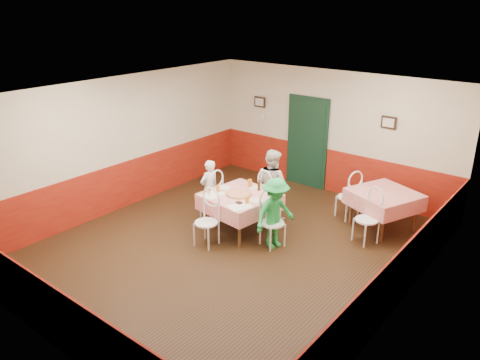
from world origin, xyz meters
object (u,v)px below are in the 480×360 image
Objects in this scene: second_table at (383,210)px; chair_right at (273,223)px; chair_far at (270,197)px; wallet at (239,203)px; main_table at (240,213)px; diner_far at (272,184)px; chair_second_a at (348,197)px; glass_c at (250,183)px; glass_a at (218,189)px; glass_b at (247,200)px; beer_bottle at (259,186)px; chair_near at (206,223)px; diner_right at (275,213)px; pizza at (239,194)px; chair_second_b at (367,220)px; diner_left at (209,189)px; chair_left at (211,197)px.

second_table is 2.31m from chair_right.
wallet is (0.14, -1.19, 0.32)m from chair_far.
diner_far is at bearing 82.79° from main_table.
chair_far is 1.59m from chair_second_a.
glass_c is at bearing 100.75° from main_table.
glass_a reaches higher than wallet.
glass_b is at bearing -34.81° from main_table.
beer_bottle reaches higher than wallet.
glass_c is at bearing 123.68° from glass_b.
diner_right is at bearing 30.22° from chair_near.
diner_far is at bearing 82.56° from pizza.
chair_second_b is (2.21, 1.92, 0.00)m from chair_near.
chair_right is at bearing -123.12° from second_table.
diner_left is (-0.89, 0.14, -0.17)m from pizza.
chair_far is at bearing 67.06° from glass_c.
pizza is 2.34× the size of beer_bottle.
diner_right reaches higher than pizza.
chair_far reaches higher than second_table.
main_table is 2.28m from chair_second_a.
pizza is at bearing 136.71° from wallet.
chair_near is at bearing -118.34° from wallet.
chair_second_b is 1.95× the size of pizza.
beer_bottle is at bearing 101.29° from chair_far.
glass_b reaches higher than second_table.
chair_left is 1.95× the size of pizza.
glass_c is at bearing 78.44° from diner_far.
pizza is 0.91m from diner_right.
chair_far is at bearing 76.86° from chair_near.
diner_right is at bearing 91.36° from diner_left.
wallet is (1.09, -0.45, 0.32)m from chair_left.
diner_far is (-0.05, 0.51, -0.13)m from beer_bottle.
diner_right is at bearing -113.34° from chair_second_b.
chair_right is 1.00× the size of chair_near.
chair_left and chair_far have the same top height.
diner_far is at bearing 135.16° from chair_left.
diner_right reaches higher than glass_b.
diner_left reaches higher than glass_c.
chair_second_a is 1.58m from diner_far.
diner_right is at bearing 133.80° from chair_far.
diner_far is (0.96, 0.79, 0.27)m from chair_left.
beer_bottle is at bearing 67.53° from pizza.
second_table is 2.88m from wallet.
chair_near reaches higher than wallet.
glass_c is 0.78× the size of beer_bottle.
main_table is at bearing -14.39° from chair_second_a.
chair_right is 1.20m from chair_near.
main_table is 0.85m from chair_far.
chair_right and chair_second_b have the same top height.
glass_c is at bearing -140.76° from chair_second_b.
diner_far is (0.11, 0.89, 0.35)m from main_table.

